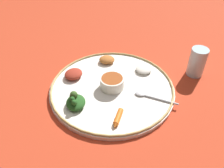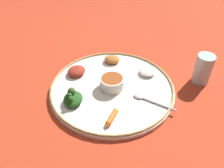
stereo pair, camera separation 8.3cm
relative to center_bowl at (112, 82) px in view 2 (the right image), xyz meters
name	(u,v)px [view 2 (the right image)]	position (x,y,z in m)	size (l,w,h in m)	color
ground_plane	(112,90)	(0.00, 0.00, -0.04)	(2.40, 2.40, 0.00)	#B7381E
platter	(112,89)	(0.00, 0.00, -0.03)	(0.45, 0.45, 0.01)	white
platter_rim	(112,87)	(0.00, 0.00, -0.02)	(0.44, 0.44, 0.01)	tan
center_bowl	(112,82)	(0.00, 0.00, 0.00)	(0.09, 0.09, 0.04)	silver
spoon	(147,100)	(-0.11, -0.08, -0.02)	(0.13, 0.10, 0.01)	silver
greens_pile	(73,98)	(-0.01, 0.15, 0.00)	(0.10, 0.09, 0.05)	#23511E
carrot_near_spoon	(111,118)	(-0.14, 0.07, -0.01)	(0.06, 0.07, 0.02)	orange
mound_chickpea	(112,59)	(0.14, -0.07, -0.01)	(0.06, 0.05, 0.03)	#B2662D
mound_rice_white	(147,72)	(0.02, -0.16, -0.01)	(0.06, 0.06, 0.02)	silver
mound_beet	(76,71)	(0.13, 0.09, -0.01)	(0.07, 0.06, 0.03)	maroon
drinking_glass	(203,71)	(-0.09, -0.33, 0.01)	(0.06, 0.06, 0.11)	silver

